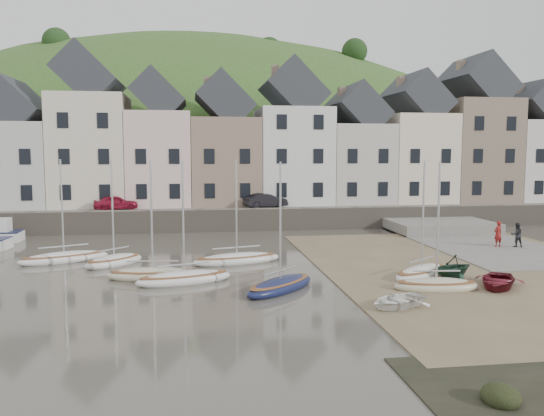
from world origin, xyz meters
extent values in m
plane|color=#484338|center=(0.00, 0.00, 0.00)|extent=(160.00, 160.00, 0.00)
cube|color=#2F5120|center=(0.00, 32.00, 0.75)|extent=(90.00, 30.00, 1.50)
cube|color=slate|center=(0.00, 20.50, 1.55)|extent=(70.00, 7.00, 0.10)
cube|color=slate|center=(0.00, 17.00, 0.90)|extent=(70.00, 1.20, 1.80)
cube|color=brown|center=(11.00, 0.00, 0.03)|extent=(18.00, 26.00, 0.06)
cube|color=slate|center=(15.00, 8.00, 0.06)|extent=(8.00, 18.00, 0.12)
ellipsoid|color=#2F5120|center=(-5.00, 60.00, -18.00)|extent=(134.40, 84.00, 84.00)
cylinder|color=#382619|center=(-22.00, 48.00, 18.00)|extent=(0.50, 0.50, 3.00)
sphere|color=#213D19|center=(-22.00, 48.00, 20.50)|extent=(3.60, 3.60, 3.60)
cylinder|color=#382619|center=(-8.00, 52.00, 18.00)|extent=(0.50, 0.50, 3.00)
sphere|color=#213D19|center=(-8.00, 52.00, 20.50)|extent=(3.60, 3.60, 3.60)
cylinder|color=#382619|center=(6.00, 50.00, 18.00)|extent=(0.50, 0.50, 3.00)
sphere|color=#213D19|center=(6.00, 50.00, 20.50)|extent=(3.60, 3.60, 3.60)
cylinder|color=#382619|center=(18.00, 49.00, 18.00)|extent=(0.50, 0.50, 3.00)
sphere|color=#213D19|center=(18.00, 49.00, 20.50)|extent=(3.60, 3.60, 3.60)
cube|color=#BABAB6|center=(-20.05, 24.00, 5.25)|extent=(5.80, 8.00, 7.50)
cube|color=gray|center=(-21.50, 24.00, 11.92)|extent=(0.60, 0.90, 1.40)
cube|color=beige|center=(-13.90, 24.00, 6.50)|extent=(6.40, 8.00, 10.00)
cube|color=gray|center=(-15.50, 24.00, 14.73)|extent=(0.60, 0.90, 1.40)
cube|color=beige|center=(-7.85, 24.00, 5.75)|extent=(5.60, 8.00, 8.50)
cube|color=gray|center=(-9.25, 24.00, 12.82)|extent=(0.60, 0.90, 1.40)
cube|color=#876F5D|center=(-1.90, 24.00, 5.50)|extent=(6.20, 8.00, 8.00)
cube|color=gray|center=(-3.45, 24.00, 12.62)|extent=(0.60, 0.90, 1.40)
cube|color=silver|center=(4.55, 24.00, 6.00)|extent=(6.60, 8.00, 9.00)
cube|color=gray|center=(2.90, 24.00, 13.83)|extent=(0.60, 0.90, 1.40)
cube|color=#BDB7AD|center=(10.80, 24.00, 5.25)|extent=(5.80, 8.00, 7.50)
cube|color=gray|center=(9.35, 24.00, 11.92)|extent=(0.60, 0.90, 1.40)
cube|color=beige|center=(16.75, 24.00, 5.75)|extent=(6.00, 8.00, 8.50)
cube|color=gray|center=(15.25, 24.00, 13.02)|extent=(0.60, 0.90, 1.40)
cube|color=#7D6B5A|center=(23.00, 24.00, 6.50)|extent=(6.40, 8.00, 10.00)
cube|color=gray|center=(21.40, 24.00, 14.73)|extent=(0.60, 0.90, 1.40)
cube|color=silver|center=(29.15, 24.00, 5.50)|extent=(5.80, 8.00, 8.00)
cube|color=gray|center=(27.70, 24.00, 12.42)|extent=(0.60, 0.90, 1.40)
ellipsoid|color=white|center=(-12.59, 5.60, 0.20)|extent=(5.38, 3.51, 0.84)
ellipsoid|color=brown|center=(-12.59, 5.60, 0.42)|extent=(4.95, 3.21, 0.20)
cylinder|color=#B2B5B7|center=(-12.59, 5.60, 3.30)|extent=(0.10, 0.10, 5.60)
cylinder|color=#B2B5B7|center=(-12.59, 5.60, 0.95)|extent=(2.66, 1.25, 0.08)
ellipsoid|color=white|center=(-9.51, 4.21, 0.20)|extent=(3.79, 3.72, 0.84)
ellipsoid|color=brown|center=(-9.51, 4.21, 0.42)|extent=(3.47, 3.41, 0.20)
cylinder|color=#B2B5B7|center=(-9.51, 4.21, 3.30)|extent=(0.10, 0.10, 5.60)
cylinder|color=#B2B5B7|center=(-9.51, 4.21, 0.95)|extent=(1.57, 1.51, 0.08)
ellipsoid|color=beige|center=(-7.04, 0.30, 0.20)|extent=(4.93, 1.99, 0.84)
ellipsoid|color=brown|center=(-7.04, 0.30, 0.42)|extent=(4.54, 1.81, 0.20)
cylinder|color=#B2B5B7|center=(-7.04, 0.30, 3.30)|extent=(0.10, 0.10, 5.60)
cylinder|color=#B2B5B7|center=(-7.04, 0.30, 0.95)|extent=(2.63, 0.36, 0.08)
ellipsoid|color=white|center=(-5.43, -0.75, 0.20)|extent=(5.13, 2.79, 0.84)
ellipsoid|color=brown|center=(-5.43, -0.75, 0.42)|extent=(4.72, 2.55, 0.20)
cylinder|color=#B2B5B7|center=(-5.43, -0.75, 3.30)|extent=(0.10, 0.10, 5.60)
cylinder|color=#B2B5B7|center=(-5.43, -0.75, 0.95)|extent=(2.62, 0.82, 0.08)
ellipsoid|color=white|center=(-2.43, 3.72, 0.20)|extent=(5.59, 2.81, 0.84)
ellipsoid|color=brown|center=(-2.43, 3.72, 0.42)|extent=(5.14, 2.56, 0.20)
cylinder|color=#B2B5B7|center=(-2.43, 3.72, 3.30)|extent=(0.10, 0.10, 5.60)
cylinder|color=#B2B5B7|center=(-2.43, 3.72, 0.95)|extent=(2.89, 0.82, 0.08)
ellipsoid|color=#141B41|center=(-0.90, -2.93, 0.20)|extent=(4.42, 4.39, 0.84)
ellipsoid|color=brown|center=(-0.90, -2.93, 0.42)|extent=(4.05, 4.03, 0.20)
cylinder|color=#B2B5B7|center=(-0.90, -2.93, 3.30)|extent=(0.10, 0.10, 5.60)
cylinder|color=#B2B5B7|center=(-0.90, -2.93, 0.95)|extent=(1.90, 1.89, 0.08)
ellipsoid|color=white|center=(6.88, -1.25, 0.20)|extent=(4.39, 3.81, 0.84)
ellipsoid|color=brown|center=(6.88, -1.25, 0.42)|extent=(4.03, 3.49, 0.20)
cylinder|color=#B2B5B7|center=(6.88, -1.25, 3.30)|extent=(0.10, 0.10, 5.60)
cylinder|color=#B2B5B7|center=(6.88, -1.25, 0.95)|extent=(1.97, 1.50, 0.08)
ellipsoid|color=beige|center=(6.43, -3.99, 0.20)|extent=(4.23, 1.97, 0.84)
ellipsoid|color=brown|center=(6.43, -3.99, 0.42)|extent=(3.89, 1.80, 0.20)
cylinder|color=#B2B5B7|center=(6.43, -3.99, 3.30)|extent=(0.10, 0.10, 5.60)
cylinder|color=#B2B5B7|center=(6.43, -3.99, 0.95)|extent=(2.24, 0.35, 0.08)
imported|color=white|center=(3.50, -6.58, 0.35)|extent=(3.40, 3.05, 0.58)
imported|color=#163222|center=(8.21, -2.02, 0.68)|extent=(2.89, 2.68, 1.25)
imported|color=maroon|center=(9.50, -4.09, 0.40)|extent=(3.76, 3.98, 0.67)
imported|color=maroon|center=(15.50, 6.15, 0.99)|extent=(0.71, 0.56, 1.74)
imported|color=black|center=(16.71, 5.90, 0.94)|extent=(0.89, 0.74, 1.64)
imported|color=maroon|center=(-11.37, 19.50, 2.22)|extent=(3.90, 2.30, 1.25)
imported|color=black|center=(1.39, 19.50, 2.24)|extent=(4.09, 2.52, 1.27)
ellipsoid|color=black|center=(2.97, -15.40, 0.20)|extent=(1.02, 1.12, 0.66)
camera|label=1|loc=(-4.97, -28.31, 6.64)|focal=36.55mm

